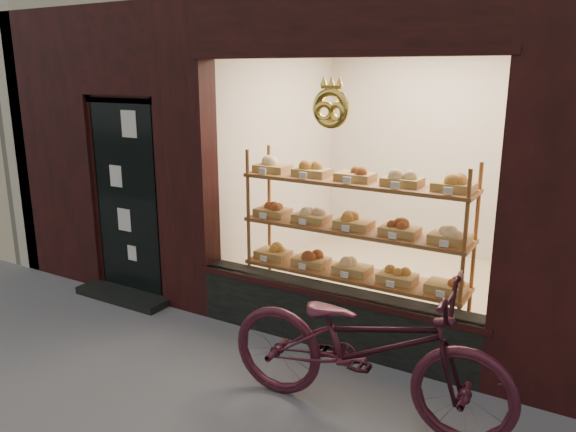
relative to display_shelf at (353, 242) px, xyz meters
The scene contains 2 objects.
display_shelf is the anchor object (origin of this frame).
bicycle 1.49m from the display_shelf, 61.94° to the right, with size 0.73×2.11×1.11m, color #35101C.
Camera 1 is at (2.52, -2.13, 2.45)m, focal length 35.00 mm.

